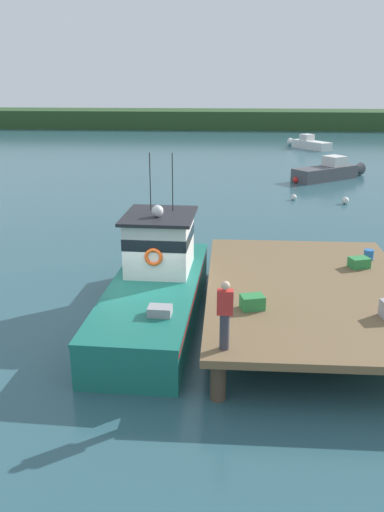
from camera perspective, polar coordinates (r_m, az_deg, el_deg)
The scene contains 13 objects.
ground_plane at distance 16.45m, azimuth -4.66°, elevation -6.68°, with size 200.00×200.00×0.00m, color #2D5660.
dock at distance 16.04m, azimuth 12.49°, elevation -3.59°, with size 6.00×9.00×1.20m.
main_fishing_boat at distance 16.45m, azimuth -3.74°, elevation -2.83°, with size 2.85×9.86×4.80m.
crate_stack_near_edge at distance 14.18m, azimuth 6.45°, elevation -4.91°, with size 0.60×0.44×0.37m, color #2D8442.
crate_stack_mid_dock at distance 17.89m, azimuth 17.39°, elevation -0.67°, with size 0.60×0.44×0.33m, color #2D8442.
bait_bucket at distance 18.74m, azimuth 18.32°, elevation 0.13°, with size 0.32×0.32×0.34m, color #2866B2.
deckhand_by_the_boat at distance 11.86m, azimuth 3.52°, elevation -6.17°, with size 0.36×0.22×1.63m.
moored_boat_outer_mooring at distance 39.53m, azimuth 14.45°, elevation 8.73°, with size 5.76×4.83×1.60m.
moored_boat_mid_harbor at distance 56.03m, azimuth 12.37°, elevation 11.61°, with size 4.01×5.03×1.38m.
mooring_buoy_spare_mooring at distance 37.66m, azimuth 11.02°, elevation 7.97°, with size 0.43×0.43×0.43m, color red.
mooring_buoy_outer at distance 32.41m, azimuth 10.79°, elevation 6.18°, with size 0.34×0.34×0.34m, color silver.
mooring_buoy_channel_marker at distance 32.07m, azimuth 16.03°, elevation 5.71°, with size 0.40×0.40×0.40m, color silver.
far_shoreline at distance 76.94m, azimuth 2.20°, elevation 14.40°, with size 120.00×8.00×2.40m, color #284723.
Camera 1 is at (2.32, -14.68, 7.06)m, focal length 37.52 mm.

